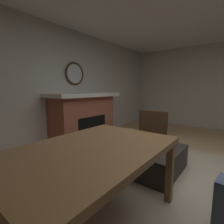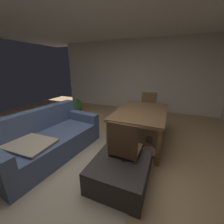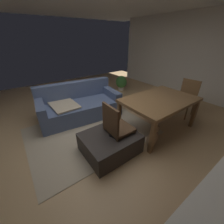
% 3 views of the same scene
% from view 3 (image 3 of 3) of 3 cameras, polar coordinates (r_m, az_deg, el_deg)
% --- Properties ---
extents(floor, '(9.16, 9.16, 0.00)m').
position_cam_3_polar(floor, '(3.20, -6.99, -7.93)').
color(floor, tan).
extents(wall_right_window_side, '(0.12, 6.34, 2.62)m').
position_cam_3_polar(wall_right_window_side, '(5.53, 31.11, 18.78)').
color(wall_right_window_side, white).
rests_on(wall_right_window_side, ground).
extents(area_rug, '(2.60, 2.00, 0.01)m').
position_cam_3_polar(area_rug, '(3.21, -8.58, -7.72)').
color(area_rug, tan).
rests_on(area_rug, ground).
extents(couch, '(2.08, 1.18, 0.85)m').
position_cam_3_polar(couch, '(3.74, -13.40, 2.63)').
color(couch, '#4C5B7F').
rests_on(couch, ground).
extents(ottoman_coffee_table, '(0.95, 0.79, 0.36)m').
position_cam_3_polar(ottoman_coffee_table, '(2.60, -0.85, -12.60)').
color(ottoman_coffee_table, '#2D2826').
rests_on(ottoman_coffee_table, ground).
extents(tv_remote, '(0.10, 0.17, 0.02)m').
position_cam_3_polar(tv_remote, '(2.43, 0.65, -10.07)').
color(tv_remote, black).
rests_on(tv_remote, ottoman_coffee_table).
extents(dining_table, '(1.57, 1.05, 0.74)m').
position_cam_3_polar(dining_table, '(3.14, 18.96, 3.98)').
color(dining_table, brown).
rests_on(dining_table, ground).
extents(dining_chair_east, '(0.48, 0.48, 0.93)m').
position_cam_3_polar(dining_chair_east, '(4.16, 28.36, 5.91)').
color(dining_chair_east, brown).
rests_on(dining_chair_east, ground).
extents(dining_chair_west, '(0.45, 0.45, 0.93)m').
position_cam_3_polar(dining_chair_west, '(2.44, 1.46, -5.61)').
color(dining_chair_west, '#513823').
rests_on(dining_chair_west, ground).
extents(potted_plant, '(0.43, 0.43, 0.56)m').
position_cam_3_polar(potted_plant, '(5.59, 3.85, 12.02)').
color(potted_plant, beige).
rests_on(potted_plant, ground).
extents(small_dog, '(0.51, 0.36, 0.28)m').
position_cam_3_polar(small_dog, '(2.88, 16.57, -9.66)').
color(small_dog, '#8C6B4C').
rests_on(small_dog, ground).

